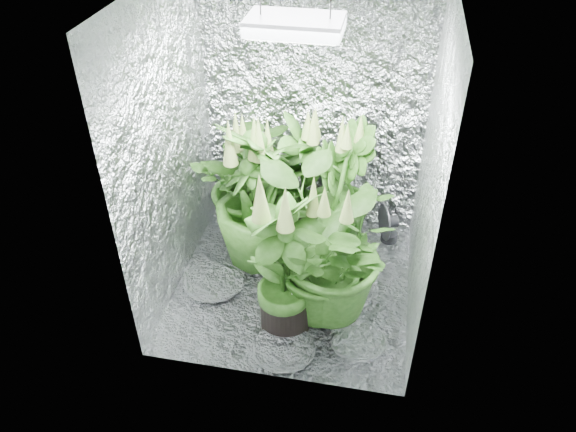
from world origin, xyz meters
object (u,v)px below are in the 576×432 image
Objects in this scene: plant_b at (303,181)px; plant_d at (257,198)px; plant_c at (341,190)px; plant_a at (255,182)px; plant_e at (328,253)px; circulation_fan at (387,226)px; grow_lamp at (295,25)px; plant_f at (285,262)px.

plant_d reaches higher than plant_b.
plant_d reaches higher than plant_c.
plant_e reaches higher than plant_a.
plant_b is 0.92× the size of plant_e.
plant_b is 0.74m from circulation_fan.
plant_b is (-0.03, 0.57, -1.33)m from grow_lamp.
plant_b reaches higher than circulation_fan.
plant_d is (-0.30, 0.22, -1.28)m from grow_lamp.
plant_b reaches higher than plant_c.
plant_e is at bearing -42.75° from grow_lamp.
plant_a is 3.28× the size of circulation_fan.
grow_lamp is 1.45m from plant_a.
grow_lamp reaches higher than plant_f.
plant_f reaches higher than plant_a.
plant_a is 0.95m from plant_e.
plant_b is 0.45m from plant_d.
grow_lamp is 1.45m from plant_b.
plant_f reaches higher than plant_b.
plant_d is 1.02× the size of plant_e.
circulation_fan is at bearing 3.20° from plant_b.
grow_lamp reaches higher than plant_e.
plant_f is at bearing -105.17° from plant_c.
plant_b is at bearing 163.34° from circulation_fan.
plant_c is at bearing 1.89° from plant_a.
grow_lamp is 0.47× the size of plant_a.
plant_b is 1.01× the size of plant_c.
plant_e is at bearing -89.91° from plant_c.
plant_a is 0.28m from plant_d.
plant_f is at bearing -149.62° from plant_e.
plant_c is at bearing 62.78° from grow_lamp.
plant_d is at bearing 144.25° from grow_lamp.
circulation_fan is at bearing 66.99° from plant_e.
circulation_fan is (0.65, 0.04, -0.36)m from plant_b.
plant_a is (-0.37, 0.48, -1.32)m from grow_lamp.
plant_f is (0.39, -0.86, 0.03)m from plant_a.
plant_c is 0.90× the size of plant_d.
plant_a is 0.94m from plant_f.
plant_b reaches higher than plant_a.
grow_lamp is 0.46× the size of plant_b.
grow_lamp is at bearing 137.25° from plant_e.
plant_d reaches higher than plant_e.
grow_lamp is at bearing -117.22° from plant_c.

